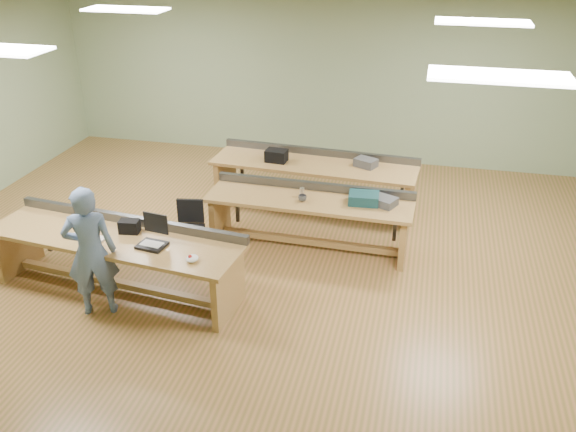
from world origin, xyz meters
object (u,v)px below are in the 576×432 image
object	(u,v)px
task_chair	(190,237)
drinks_can	(302,192)
parts_bin_teal	(364,198)
person	(91,252)
camera_bag	(129,226)
laptop_base	(152,245)
workbench_front	(117,249)
parts_bin_grey	(381,201)
mug	(302,198)
workbench_mid	(310,211)
workbench_back	(314,174)

from	to	relation	value
task_chair	drinks_can	distance (m)	1.64
task_chair	drinks_can	xyz separation A→B (m)	(1.40, 0.69, 0.52)
parts_bin_teal	drinks_can	distance (m)	0.85
person	camera_bag	bearing A→B (deg)	-128.91
laptop_base	parts_bin_teal	size ratio (longest dim) A/B	0.80
workbench_front	parts_bin_teal	xyz separation A→B (m)	(2.79, 1.61, 0.26)
parts_bin_grey	mug	distance (m)	1.05
parts_bin_grey	workbench_mid	bearing A→B (deg)	-178.51
workbench_mid	parts_bin_grey	size ratio (longest dim) A/B	7.11
task_chair	workbench_mid	bearing A→B (deg)	13.50
workbench_front	task_chair	xyz separation A→B (m)	(0.55, 0.96, -0.27)
workbench_front	workbench_back	world-z (taller)	same
laptop_base	drinks_can	bearing A→B (deg)	59.76
laptop_base	task_chair	distance (m)	1.20
task_chair	parts_bin_teal	bearing A→B (deg)	6.65
person	camera_bag	distance (m)	0.64
laptop_base	task_chair	bearing A→B (deg)	97.76
workbench_front	workbench_mid	xyz separation A→B (m)	(2.07, 1.61, -0.01)
laptop_base	parts_bin_teal	bearing A→B (deg)	45.72
person	camera_bag	size ratio (longest dim) A/B	6.73
parts_bin_teal	parts_bin_grey	xyz separation A→B (m)	(0.23, 0.02, -0.02)
camera_bag	mug	world-z (taller)	camera_bag
parts_bin_grey	laptop_base	bearing A→B (deg)	-144.38
workbench_front	workbench_mid	world-z (taller)	same
workbench_front	parts_bin_teal	world-z (taller)	parts_bin_teal
workbench_mid	camera_bag	size ratio (longest dim) A/B	11.94
task_chair	mug	size ratio (longest dim) A/B	7.07
workbench_mid	mug	distance (m)	0.28
camera_bag	parts_bin_grey	size ratio (longest dim) A/B	0.60
workbench_front	parts_bin_teal	distance (m)	3.24
parts_bin_grey	drinks_can	size ratio (longest dim) A/B	3.35
person	drinks_can	bearing A→B (deg)	-155.96
camera_bag	workbench_back	bearing A→B (deg)	50.76
workbench_back	parts_bin_grey	bearing A→B (deg)	-44.61
workbench_mid	parts_bin_teal	size ratio (longest dim) A/B	7.14
drinks_can	workbench_front	bearing A→B (deg)	-139.72
task_chair	parts_bin_teal	size ratio (longest dim) A/B	2.00
camera_bag	parts_bin_teal	world-z (taller)	camera_bag
workbench_back	camera_bag	distance (m)	3.30
camera_bag	drinks_can	bearing A→B (deg)	32.76
workbench_front	parts_bin_grey	xyz separation A→B (m)	(3.03, 1.63, 0.24)
camera_bag	task_chair	xyz separation A→B (m)	(0.41, 0.84, -0.54)
laptop_base	task_chair	world-z (taller)	task_chair
workbench_back	laptop_base	bearing A→B (deg)	-109.91
parts_bin_teal	mug	size ratio (longest dim) A/B	3.53
workbench_mid	person	size ratio (longest dim) A/B	1.77
person	parts_bin_teal	world-z (taller)	person
workbench_mid	camera_bag	distance (m)	2.45
workbench_front	mug	bearing A→B (deg)	43.28
workbench_mid	laptop_base	distance (m)	2.32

